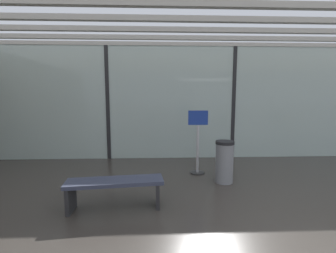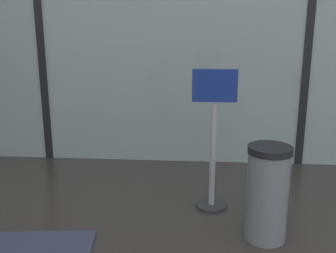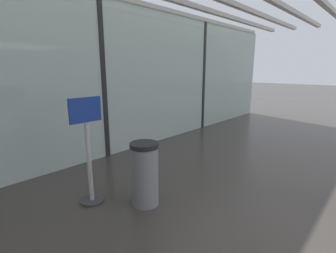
{
  "view_description": "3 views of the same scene",
  "coord_description": "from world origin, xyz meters",
  "px_view_note": "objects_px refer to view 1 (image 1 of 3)",
  "views": [
    {
      "loc": [
        -2.13,
        -1.6,
        1.79
      ],
      "look_at": [
        -1.82,
        5.59,
        0.85
      ],
      "focal_mm": 25.99,
      "sensor_mm": 36.0,
      "label": 1
    },
    {
      "loc": [
        -1.4,
        -0.03,
        1.85
      ],
      "look_at": [
        -1.76,
        4.7,
        0.62
      ],
      "focal_mm": 41.77,
      "sensor_mm": 36.0,
      "label": 2
    },
    {
      "loc": [
        -2.83,
        0.9,
        1.79
      ],
      "look_at": [
        0.21,
        3.64,
        0.83
      ],
      "focal_mm": 26.48,
      "sensor_mm": 36.0,
      "label": 3
    }
  ],
  "objects_px": {
    "trash_bin": "(224,162)",
    "info_sign": "(198,144)",
    "waiting_bench": "(115,186)",
    "parked_airplane": "(176,90)"
  },
  "relations": [
    {
      "from": "trash_bin",
      "to": "info_sign",
      "type": "bearing_deg",
      "value": 127.66
    },
    {
      "from": "waiting_bench",
      "to": "trash_bin",
      "type": "relative_size",
      "value": 1.78
    },
    {
      "from": "trash_bin",
      "to": "waiting_bench",
      "type": "bearing_deg",
      "value": -151.95
    },
    {
      "from": "waiting_bench",
      "to": "info_sign",
      "type": "distance_m",
      "value": 2.32
    },
    {
      "from": "parked_airplane",
      "to": "waiting_bench",
      "type": "relative_size",
      "value": 7.02
    },
    {
      "from": "waiting_bench",
      "to": "trash_bin",
      "type": "xyz_separation_m",
      "value": [
        2.03,
        1.08,
        0.07
      ]
    },
    {
      "from": "waiting_bench",
      "to": "info_sign",
      "type": "relative_size",
      "value": 1.07
    },
    {
      "from": "parked_airplane",
      "to": "info_sign",
      "type": "distance_m",
      "value": 6.87
    },
    {
      "from": "parked_airplane",
      "to": "info_sign",
      "type": "relative_size",
      "value": 7.49
    },
    {
      "from": "trash_bin",
      "to": "info_sign",
      "type": "distance_m",
      "value": 0.78
    }
  ]
}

